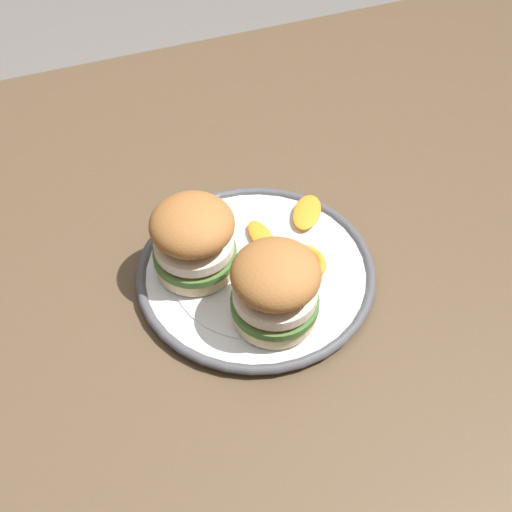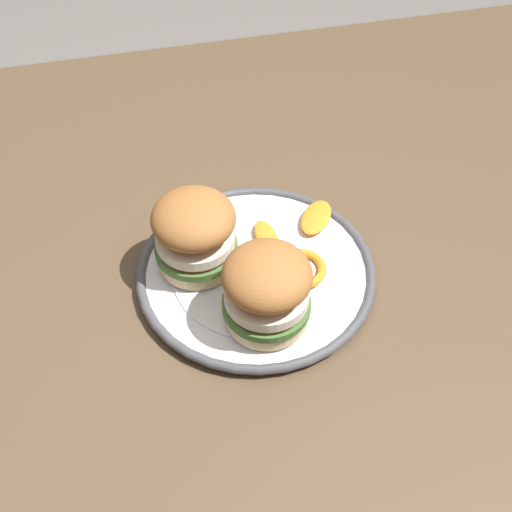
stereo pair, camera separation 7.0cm
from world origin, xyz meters
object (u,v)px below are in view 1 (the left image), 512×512
object	(u,v)px
sandwich_half_left	(275,287)
sandwich_half_right	(193,238)
dinner_plate	(256,272)
dining_table	(254,292)

from	to	relation	value
sandwich_half_left	sandwich_half_right	distance (m)	0.12
dinner_plate	sandwich_half_right	size ratio (longest dim) A/B	2.22
dinner_plate	sandwich_half_left	size ratio (longest dim) A/B	2.16
dining_table	sandwich_half_right	xyz separation A→B (m)	(0.08, 0.02, 0.16)
sandwich_half_left	sandwich_half_right	world-z (taller)	same
sandwich_half_right	sandwich_half_left	bearing A→B (deg)	121.68
dining_table	sandwich_half_left	distance (m)	0.20
sandwich_half_left	dining_table	bearing A→B (deg)	-98.94
dining_table	dinner_plate	world-z (taller)	dinner_plate
dining_table	sandwich_half_right	size ratio (longest dim) A/B	10.36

